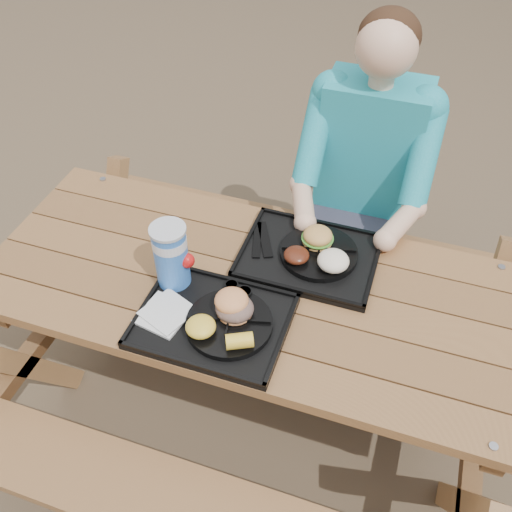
% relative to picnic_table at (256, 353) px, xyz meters
% --- Properties ---
extents(ground, '(60.00, 60.00, 0.00)m').
position_rel_picnic_table_xyz_m(ground, '(0.00, 0.00, -0.38)').
color(ground, '#999999').
rests_on(ground, ground).
extents(picnic_table, '(1.80, 1.49, 0.75)m').
position_rel_picnic_table_xyz_m(picnic_table, '(0.00, 0.00, 0.00)').
color(picnic_table, '#999999').
rests_on(picnic_table, ground).
extents(tray_near, '(0.45, 0.35, 0.02)m').
position_rel_picnic_table_xyz_m(tray_near, '(-0.07, -0.19, 0.39)').
color(tray_near, black).
rests_on(tray_near, picnic_table).
extents(tray_far, '(0.45, 0.35, 0.02)m').
position_rel_picnic_table_xyz_m(tray_far, '(0.13, 0.17, 0.39)').
color(tray_far, black).
rests_on(tray_far, picnic_table).
extents(plate_near, '(0.26, 0.26, 0.02)m').
position_rel_picnic_table_xyz_m(plate_near, '(-0.02, -0.20, 0.41)').
color(plate_near, black).
rests_on(plate_near, tray_near).
extents(plate_far, '(0.26, 0.26, 0.02)m').
position_rel_picnic_table_xyz_m(plate_far, '(0.16, 0.18, 0.41)').
color(plate_far, black).
rests_on(plate_far, tray_far).
extents(napkin_stack, '(0.16, 0.16, 0.02)m').
position_rel_picnic_table_xyz_m(napkin_stack, '(-0.22, -0.23, 0.40)').
color(napkin_stack, silver).
rests_on(napkin_stack, tray_near).
extents(soda_cup, '(0.11, 0.11, 0.21)m').
position_rel_picnic_table_xyz_m(soda_cup, '(-0.25, -0.08, 0.50)').
color(soda_cup, blue).
rests_on(soda_cup, tray_near).
extents(condiment_bbq, '(0.04, 0.04, 0.03)m').
position_rel_picnic_table_xyz_m(condiment_bbq, '(-0.06, -0.06, 0.41)').
color(condiment_bbq, '#331005').
rests_on(condiment_bbq, tray_near).
extents(condiment_mustard, '(0.05, 0.05, 0.03)m').
position_rel_picnic_table_xyz_m(condiment_mustard, '(-0.01, -0.08, 0.41)').
color(condiment_mustard, gold).
rests_on(condiment_mustard, tray_near).
extents(sandwich, '(0.11, 0.11, 0.11)m').
position_rel_picnic_table_xyz_m(sandwich, '(-0.01, -0.16, 0.47)').
color(sandwich, '#F09354').
rests_on(sandwich, plate_near).
extents(mac_cheese, '(0.09, 0.09, 0.04)m').
position_rel_picnic_table_xyz_m(mac_cheese, '(-0.08, -0.26, 0.44)').
color(mac_cheese, yellow).
rests_on(mac_cheese, plate_near).
extents(corn_cob, '(0.10, 0.10, 0.05)m').
position_rel_picnic_table_xyz_m(corn_cob, '(0.04, -0.27, 0.44)').
color(corn_cob, yellow).
rests_on(corn_cob, plate_near).
extents(cutlery_far, '(0.11, 0.17, 0.01)m').
position_rel_picnic_table_xyz_m(cutlery_far, '(-0.03, 0.19, 0.40)').
color(cutlery_far, black).
rests_on(cutlery_far, tray_far).
extents(burger, '(0.10, 0.10, 0.09)m').
position_rel_picnic_table_xyz_m(burger, '(0.15, 0.21, 0.46)').
color(burger, '#D5974B').
rests_on(burger, plate_far).
extents(baked_beans, '(0.08, 0.08, 0.04)m').
position_rel_picnic_table_xyz_m(baked_beans, '(0.10, 0.11, 0.43)').
color(baked_beans, '#521F10').
rests_on(baked_beans, plate_far).
extents(potato_salad, '(0.10, 0.10, 0.06)m').
position_rel_picnic_table_xyz_m(potato_salad, '(0.22, 0.12, 0.44)').
color(potato_salad, white).
rests_on(potato_salad, plate_far).
extents(diner, '(0.48, 0.84, 1.28)m').
position_rel_picnic_table_xyz_m(diner, '(0.22, 0.71, 0.27)').
color(diner, '#18A9A7').
rests_on(diner, ground).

